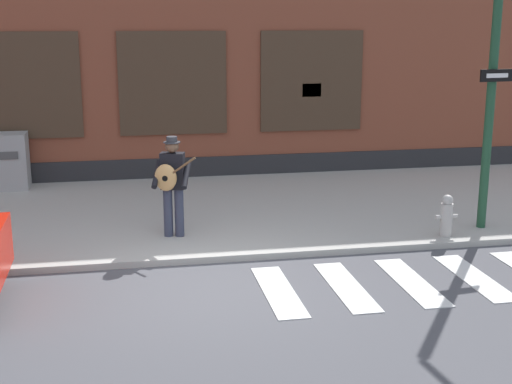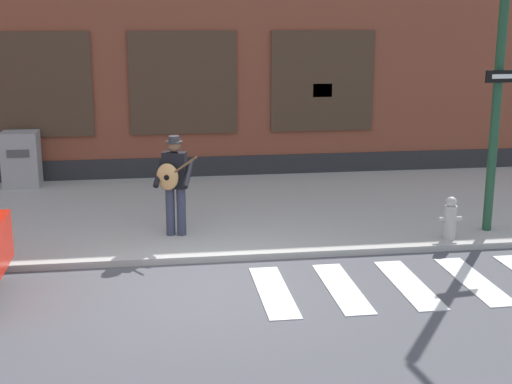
% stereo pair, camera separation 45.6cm
% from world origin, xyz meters
% --- Properties ---
extents(ground_plane, '(160.00, 160.00, 0.00)m').
position_xyz_m(ground_plane, '(0.00, 0.00, 0.00)').
color(ground_plane, '#4C4C51').
extents(sidewalk, '(28.00, 5.65, 0.10)m').
position_xyz_m(sidewalk, '(0.00, 3.85, 0.05)').
color(sidewalk, '#ADAAA3').
rests_on(sidewalk, ground).
extents(building_backdrop, '(28.00, 4.06, 6.36)m').
position_xyz_m(building_backdrop, '(-0.00, 8.67, 3.17)').
color(building_backdrop, brown).
rests_on(building_backdrop, ground).
extents(crosswalk, '(5.20, 1.90, 0.01)m').
position_xyz_m(crosswalk, '(3.25, -0.28, 0.01)').
color(crosswalk, silver).
rests_on(crosswalk, ground).
extents(busker, '(0.72, 0.64, 1.66)m').
position_xyz_m(busker, '(-0.38, 2.17, 1.04)').
color(busker, '#33384C').
rests_on(busker, sidewalk).
extents(utility_box, '(0.75, 0.65, 1.18)m').
position_xyz_m(utility_box, '(-3.49, 6.22, 0.69)').
color(utility_box, '#9E9E9E').
rests_on(utility_box, sidewalk).
extents(fire_hydrant, '(0.38, 0.20, 0.70)m').
position_xyz_m(fire_hydrant, '(4.06, 1.37, 0.45)').
color(fire_hydrant, '#B2ADA8').
rests_on(fire_hydrant, sidewalk).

